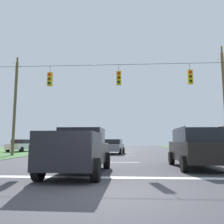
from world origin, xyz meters
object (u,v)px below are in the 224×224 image
object	(u,v)px
overhead_signal_span	(118,102)
pickup_truck	(80,150)
suv_black	(196,147)
utility_pole_near_left	(15,106)
distant_car_crossing_white	(21,145)
distant_car_oncoming	(113,146)

from	to	relation	value
overhead_signal_span	pickup_truck	size ratio (longest dim) A/B	3.47
overhead_signal_span	suv_black	distance (m)	5.80
suv_black	utility_pole_near_left	world-z (taller)	utility_pole_near_left
pickup_truck	distant_car_crossing_white	bearing A→B (deg)	121.38
overhead_signal_span	pickup_truck	bearing A→B (deg)	-106.50
pickup_truck	distant_car_oncoming	distance (m)	14.34
distant_car_oncoming	utility_pole_near_left	size ratio (longest dim) A/B	0.47
pickup_truck	distant_car_crossing_white	size ratio (longest dim) A/B	1.22
suv_black	distant_car_oncoming	bearing A→B (deg)	111.82
suv_black	utility_pole_near_left	distance (m)	17.19
distant_car_crossing_white	distant_car_oncoming	xyz separation A→B (m)	(11.87, -4.00, 0.00)
overhead_signal_span	pickup_truck	xyz separation A→B (m)	(-1.52, -5.13, -2.97)
suv_black	utility_pole_near_left	bearing A→B (deg)	147.73
suv_black	distant_car_crossing_white	bearing A→B (deg)	135.99
pickup_truck	distant_car_oncoming	world-z (taller)	pickup_truck
overhead_signal_span	utility_pole_near_left	bearing A→B (deg)	149.50
distant_car_crossing_white	utility_pole_near_left	bearing A→B (deg)	-70.56
pickup_truck	distant_car_crossing_white	world-z (taller)	pickup_truck
suv_black	distant_car_oncoming	xyz separation A→B (m)	(-4.88, 12.18, -0.27)
overhead_signal_span	utility_pole_near_left	xyz separation A→B (m)	(-10.15, 5.98, 0.77)
distant_car_oncoming	suv_black	bearing A→B (deg)	-68.18
distant_car_crossing_white	distant_car_oncoming	size ratio (longest dim) A/B	1.00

